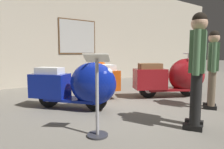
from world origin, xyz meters
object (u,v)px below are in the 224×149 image
info_stanchion (97,102)px  visitor_1 (213,64)px  visitor_0 (198,63)px  scooter_2 (176,77)px  scooter_1 (101,75)px  scooter_0 (79,85)px

info_stanchion → visitor_1: bearing=-4.1°
visitor_0 → scooter_2: bearing=-72.6°
scooter_2 → visitor_0: 2.17m
visitor_1 → info_stanchion: bearing=55.0°
scooter_1 → info_stanchion: size_ratio=1.66×
scooter_1 → scooter_2: 1.97m
visitor_0 → visitor_1: 1.29m
scooter_2 → visitor_1: size_ratio=1.20×
scooter_2 → visitor_0: (-1.52, -1.47, 0.45)m
scooter_0 → info_stanchion: info_stanchion is taller
scooter_0 → scooter_2: size_ratio=0.90×
visitor_0 → visitor_1: bearing=-98.2°
visitor_0 → info_stanchion: (-1.31, 0.59, -0.50)m
scooter_1 → visitor_0: visitor_0 is taller
scooter_2 → visitor_0: bearing=-108.4°
scooter_0 → visitor_0: size_ratio=1.00×
visitor_0 → info_stanchion: bearing=39.2°
visitor_0 → info_stanchion: 1.52m
visitor_0 → visitor_1: visitor_0 is taller
visitor_1 → scooter_0: bearing=25.3°
scooter_1 → visitor_0: (-0.30, -3.02, 0.47)m
scooter_2 → visitor_1: visitor_1 is taller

